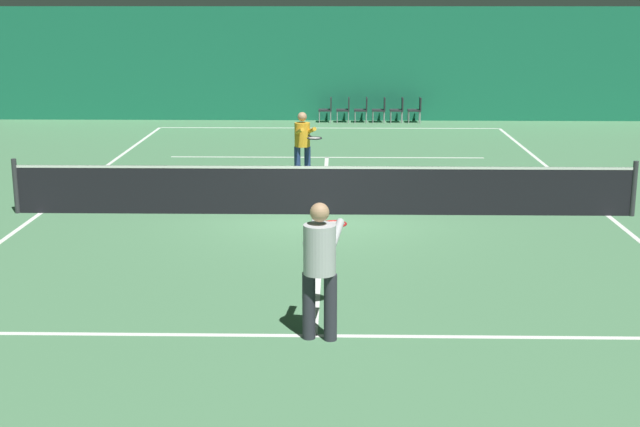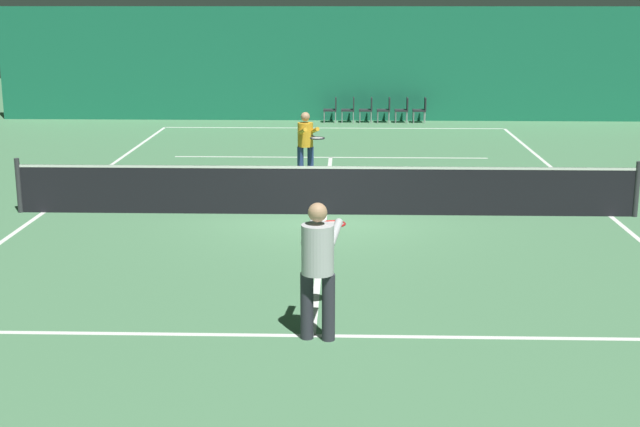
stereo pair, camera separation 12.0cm
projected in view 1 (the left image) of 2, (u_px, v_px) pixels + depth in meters
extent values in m
plane|color=#4C7F56|center=(323.00, 214.00, 17.23)|extent=(60.00, 60.00, 0.00)
cube|color=#196B4C|center=(330.00, 64.00, 30.23)|extent=(23.00, 0.12, 3.83)
cube|color=white|center=(329.00, 128.00, 28.80)|extent=(11.00, 0.10, 0.00)
cube|color=white|center=(327.00, 157.00, 23.45)|extent=(8.25, 0.10, 0.00)
cube|color=white|center=(314.00, 336.00, 11.01)|extent=(8.25, 0.10, 0.00)
cube|color=white|center=(41.00, 213.00, 17.34)|extent=(0.10, 23.80, 0.00)
cube|color=white|center=(608.00, 216.00, 17.12)|extent=(0.10, 23.80, 0.00)
cube|color=white|center=(323.00, 214.00, 17.23)|extent=(0.10, 12.80, 0.00)
cube|color=black|center=(323.00, 190.00, 17.12)|extent=(11.90, 0.02, 0.95)
cube|color=white|center=(323.00, 167.00, 17.02)|extent=(11.90, 0.02, 0.05)
cylinder|color=#333338|center=(16.00, 186.00, 17.23)|extent=(0.10, 0.10, 1.07)
cylinder|color=#333338|center=(634.00, 189.00, 16.99)|extent=(0.10, 0.10, 1.07)
cylinder|color=#2D2D38|center=(309.00, 306.00, 10.84)|extent=(0.19, 0.19, 0.84)
cylinder|color=#2D2D38|center=(330.00, 307.00, 10.79)|extent=(0.19, 0.19, 0.84)
cylinder|color=#B7B7BC|center=(320.00, 249.00, 10.65)|extent=(0.45, 0.45, 0.61)
sphere|color=tan|center=(320.00, 212.00, 10.54)|extent=(0.23, 0.23, 0.23)
cylinder|color=#B7B7BC|center=(311.00, 232.00, 10.91)|extent=(0.20, 0.59, 0.24)
cylinder|color=#B7B7BC|center=(337.00, 233.00, 10.85)|extent=(0.20, 0.59, 0.24)
cylinder|color=black|center=(330.00, 230.00, 11.30)|extent=(0.08, 0.31, 0.03)
torus|color=red|center=(334.00, 224.00, 11.59)|extent=(0.38, 0.38, 0.03)
cylinder|color=silver|center=(334.00, 224.00, 11.59)|extent=(0.32, 0.32, 0.00)
cylinder|color=navy|center=(307.00, 163.00, 20.58)|extent=(0.18, 0.18, 0.76)
cylinder|color=navy|center=(297.00, 163.00, 20.51)|extent=(0.18, 0.18, 0.76)
cylinder|color=gold|center=(302.00, 135.00, 20.40)|extent=(0.45, 0.45, 0.55)
sphere|color=tan|center=(302.00, 117.00, 20.30)|extent=(0.21, 0.21, 0.21)
cylinder|color=gold|center=(311.00, 130.00, 20.18)|extent=(0.25, 0.53, 0.22)
cylinder|color=gold|center=(299.00, 131.00, 20.09)|extent=(0.25, 0.53, 0.22)
cylinder|color=black|center=(311.00, 136.00, 19.78)|extent=(0.12, 0.30, 0.03)
torus|color=black|center=(315.00, 138.00, 19.49)|extent=(0.42, 0.42, 0.03)
cylinder|color=silver|center=(315.00, 138.00, 19.49)|extent=(0.35, 0.35, 0.00)
cylinder|color=#99999E|center=(320.00, 116.00, 30.29)|extent=(0.03, 0.03, 0.39)
cylinder|color=#99999E|center=(319.00, 117.00, 29.92)|extent=(0.03, 0.03, 0.39)
cylinder|color=#99999E|center=(331.00, 116.00, 30.29)|extent=(0.03, 0.03, 0.39)
cylinder|color=#99999E|center=(331.00, 117.00, 29.92)|extent=(0.03, 0.03, 0.39)
cube|color=#232328|center=(325.00, 110.00, 30.05)|extent=(0.44, 0.44, 0.05)
cube|color=#232328|center=(331.00, 103.00, 30.00)|extent=(0.04, 0.44, 0.40)
cylinder|color=#99999E|center=(337.00, 116.00, 30.28)|extent=(0.03, 0.03, 0.39)
cylinder|color=#99999E|center=(337.00, 117.00, 29.91)|extent=(0.03, 0.03, 0.39)
cylinder|color=#99999E|center=(348.00, 116.00, 30.27)|extent=(0.03, 0.03, 0.39)
cylinder|color=#99999E|center=(348.00, 117.00, 29.91)|extent=(0.03, 0.03, 0.39)
cube|color=#232328|center=(343.00, 110.00, 30.04)|extent=(0.44, 0.44, 0.05)
cube|color=#232328|center=(349.00, 103.00, 29.99)|extent=(0.04, 0.44, 0.40)
cylinder|color=#99999E|center=(355.00, 116.00, 30.27)|extent=(0.03, 0.03, 0.39)
cylinder|color=#99999E|center=(355.00, 117.00, 29.90)|extent=(0.03, 0.03, 0.39)
cylinder|color=#99999E|center=(366.00, 116.00, 30.26)|extent=(0.03, 0.03, 0.39)
cylinder|color=#99999E|center=(366.00, 117.00, 29.89)|extent=(0.03, 0.03, 0.39)
cube|color=#232328|center=(361.00, 110.00, 30.03)|extent=(0.44, 0.44, 0.05)
cube|color=#232328|center=(367.00, 103.00, 29.97)|extent=(0.04, 0.44, 0.40)
cylinder|color=#99999E|center=(373.00, 116.00, 30.26)|extent=(0.03, 0.03, 0.39)
cylinder|color=#99999E|center=(373.00, 117.00, 29.89)|extent=(0.03, 0.03, 0.39)
cylinder|color=#99999E|center=(384.00, 116.00, 30.25)|extent=(0.03, 0.03, 0.39)
cylinder|color=#99999E|center=(384.00, 117.00, 29.88)|extent=(0.03, 0.03, 0.39)
cube|color=#232328|center=(378.00, 110.00, 30.02)|extent=(0.44, 0.44, 0.05)
cube|color=#232328|center=(385.00, 104.00, 29.96)|extent=(0.04, 0.44, 0.40)
cylinder|color=#99999E|center=(390.00, 116.00, 30.25)|extent=(0.03, 0.03, 0.39)
cylinder|color=#99999E|center=(391.00, 117.00, 29.88)|extent=(0.03, 0.03, 0.39)
cylinder|color=#99999E|center=(401.00, 116.00, 30.24)|extent=(0.03, 0.03, 0.39)
cylinder|color=#99999E|center=(402.00, 117.00, 29.87)|extent=(0.03, 0.03, 0.39)
cube|color=#232328|center=(396.00, 110.00, 30.01)|extent=(0.44, 0.44, 0.05)
cube|color=#232328|center=(402.00, 104.00, 29.95)|extent=(0.04, 0.44, 0.40)
cylinder|color=#99999E|center=(408.00, 116.00, 30.23)|extent=(0.03, 0.03, 0.39)
cylinder|color=#99999E|center=(409.00, 117.00, 29.86)|extent=(0.03, 0.03, 0.39)
cylinder|color=#99999E|center=(419.00, 116.00, 30.23)|extent=(0.03, 0.03, 0.39)
cylinder|color=#99999E|center=(420.00, 118.00, 29.86)|extent=(0.03, 0.03, 0.39)
cube|color=#232328|center=(414.00, 110.00, 29.99)|extent=(0.44, 0.44, 0.05)
cube|color=#232328|center=(420.00, 104.00, 29.94)|extent=(0.04, 0.44, 0.40)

